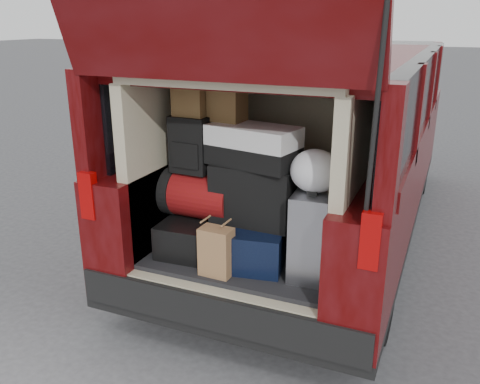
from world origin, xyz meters
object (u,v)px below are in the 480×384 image
(navy_hardshell, at_px, (250,240))
(twotone_duffel, at_px, (253,146))
(silver_roller, at_px, (312,234))
(black_hardshell, at_px, (198,233))
(black_soft_case, at_px, (256,193))
(red_duffel, at_px, (200,195))
(kraft_bag, at_px, (216,252))
(backpack, at_px, (191,145))

(navy_hardshell, bearing_deg, twotone_duffel, 51.02)
(twotone_duffel, bearing_deg, silver_roller, -0.24)
(black_hardshell, distance_m, black_soft_case, 0.52)
(black_hardshell, distance_m, navy_hardshell, 0.38)
(red_duffel, xyz_separation_m, black_soft_case, (0.40, 0.01, 0.06))
(kraft_bag, bearing_deg, silver_roller, 25.74)
(twotone_duffel, bearing_deg, black_hardshell, -165.91)
(red_duffel, height_order, black_soft_case, black_soft_case)
(black_soft_case, xyz_separation_m, twotone_duffel, (-0.01, -0.02, 0.32))
(black_hardshell, bearing_deg, red_duffel, 70.11)
(backpack, height_order, twotone_duffel, backpack)
(navy_hardshell, height_order, black_soft_case, black_soft_case)
(navy_hardshell, bearing_deg, kraft_bag, -118.61)
(navy_hardshell, bearing_deg, silver_roller, -18.41)
(red_duffel, bearing_deg, silver_roller, -4.88)
(black_soft_case, xyz_separation_m, backpack, (-0.45, -0.03, 0.28))
(silver_roller, xyz_separation_m, kraft_bag, (-0.54, -0.23, -0.12))
(silver_roller, height_order, kraft_bag, silver_roller)
(black_soft_case, relative_size, backpack, 1.43)
(kraft_bag, distance_m, black_soft_case, 0.46)
(twotone_duffel, bearing_deg, black_soft_case, 63.08)
(kraft_bag, bearing_deg, red_duffel, 132.61)
(navy_hardshell, relative_size, backpack, 1.57)
(navy_hardshell, xyz_separation_m, backpack, (-0.42, 0.01, 0.60))
(kraft_bag, relative_size, twotone_duffel, 0.55)
(navy_hardshell, height_order, twotone_duffel, twotone_duffel)
(black_soft_case, distance_m, backpack, 0.53)
(black_hardshell, height_order, twotone_duffel, twotone_duffel)
(navy_hardshell, distance_m, kraft_bag, 0.32)
(black_hardshell, bearing_deg, black_soft_case, 1.93)
(red_duffel, distance_m, black_soft_case, 0.40)
(backpack, relative_size, twotone_duffel, 0.66)
(silver_roller, height_order, twotone_duffel, twotone_duffel)
(twotone_duffel, bearing_deg, backpack, -167.70)
(black_hardshell, relative_size, twotone_duffel, 1.01)
(silver_roller, xyz_separation_m, black_soft_case, (-0.41, 0.10, 0.17))
(silver_roller, bearing_deg, kraft_bag, -159.97)
(black_hardshell, height_order, navy_hardshell, navy_hardshell)
(silver_roller, bearing_deg, black_soft_case, 162.86)
(black_hardshell, xyz_separation_m, backpack, (-0.04, 0.01, 0.61))
(silver_roller, relative_size, kraft_bag, 1.76)
(twotone_duffel, bearing_deg, red_duffel, -169.84)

